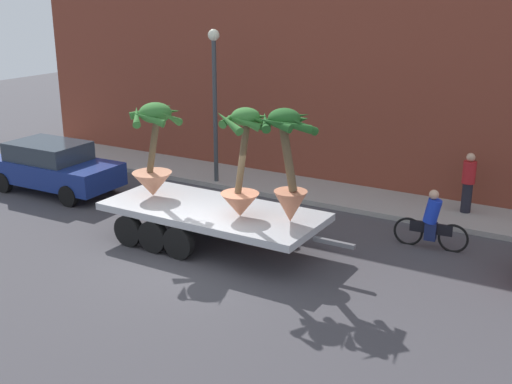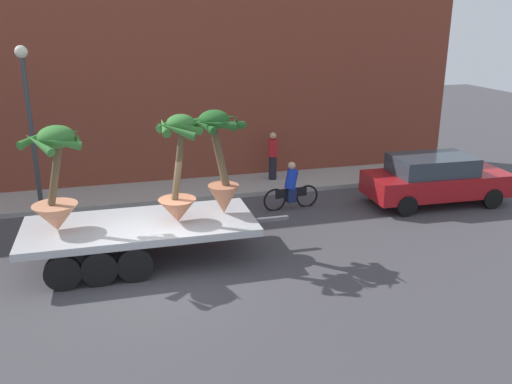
# 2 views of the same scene
# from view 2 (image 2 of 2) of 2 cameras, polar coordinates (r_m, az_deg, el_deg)

# --- Properties ---
(ground_plane) EXTENTS (60.00, 60.00, 0.00)m
(ground_plane) POSITION_cam_2_polar(r_m,az_deg,el_deg) (12.85, -10.23, -8.77)
(ground_plane) COLOR #423F44
(sidewalk) EXTENTS (24.00, 2.20, 0.15)m
(sidewalk) POSITION_cam_2_polar(r_m,az_deg,el_deg) (18.47, -12.11, -0.17)
(sidewalk) COLOR #A39E99
(sidewalk) RESTS_ON ground
(building_facade) EXTENTS (24.00, 1.20, 7.22)m
(building_facade) POSITION_cam_2_polar(r_m,az_deg,el_deg) (19.39, -13.15, 11.34)
(building_facade) COLOR brown
(building_facade) RESTS_ON ground
(flatbed_trailer) EXTENTS (6.56, 2.45, 0.98)m
(flatbed_trailer) POSITION_cam_2_polar(r_m,az_deg,el_deg) (13.45, -13.16, -4.15)
(flatbed_trailer) COLOR #B7BABF
(flatbed_trailer) RESTS_ON ground
(potted_palm_rear) EXTENTS (1.20, 1.32, 2.63)m
(potted_palm_rear) POSITION_cam_2_polar(r_m,az_deg,el_deg) (12.91, -8.19, 1.87)
(potted_palm_rear) COLOR #C17251
(potted_palm_rear) RESTS_ON flatbed_trailer
(potted_palm_middle) EXTENTS (1.45, 1.45, 2.64)m
(potted_palm_middle) POSITION_cam_2_polar(r_m,az_deg,el_deg) (13.27, -3.89, 3.54)
(potted_palm_middle) COLOR #C17251
(potted_palm_middle) RESTS_ON flatbed_trailer
(potted_palm_front) EXTENTS (1.46, 1.58, 2.47)m
(potted_palm_front) POSITION_cam_2_polar(r_m,az_deg,el_deg) (13.10, -20.44, 0.93)
(potted_palm_front) COLOR tan
(potted_palm_front) RESTS_ON flatbed_trailer
(cyclist) EXTENTS (1.84, 0.37, 1.54)m
(cyclist) POSITION_cam_2_polar(r_m,az_deg,el_deg) (16.73, 3.75, 0.41)
(cyclist) COLOR black
(cyclist) RESTS_ON ground
(parked_car) EXTENTS (4.59, 2.03, 1.58)m
(parked_car) POSITION_cam_2_polar(r_m,az_deg,el_deg) (18.05, 18.46, 1.35)
(parked_car) COLOR maroon
(parked_car) RESTS_ON ground
(pedestrian_near_gate) EXTENTS (0.36, 0.36, 1.71)m
(pedestrian_near_gate) POSITION_cam_2_polar(r_m,az_deg,el_deg) (19.19, 1.79, 3.94)
(pedestrian_near_gate) COLOR black
(pedestrian_near_gate) RESTS_ON sidewalk
(street_lamp) EXTENTS (0.36, 0.36, 4.83)m
(street_lamp) POSITION_cam_2_polar(r_m,az_deg,el_deg) (17.09, -22.96, 8.24)
(street_lamp) COLOR #383D42
(street_lamp) RESTS_ON sidewalk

